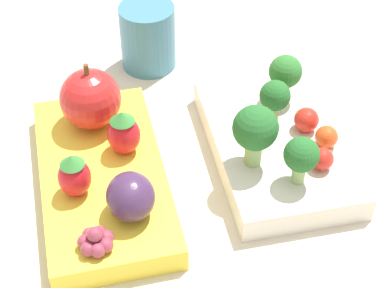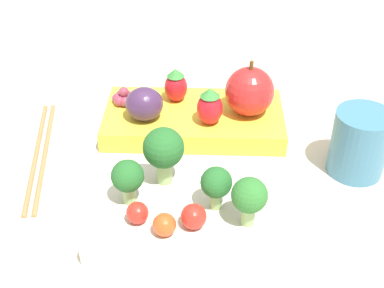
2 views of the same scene
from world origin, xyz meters
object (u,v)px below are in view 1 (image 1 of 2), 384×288
(broccoli_floret_0, at_px, (275,97))
(broccoli_floret_3, at_px, (285,73))
(strawberry_0, at_px, (74,175))
(drinking_cup, at_px, (151,36))
(cherry_tomato_2, at_px, (327,137))
(bento_box_savoury, at_px, (276,146))
(cherry_tomato_1, at_px, (307,120))
(bento_box_fruit, at_px, (103,180))
(broccoli_floret_2, at_px, (255,130))
(strawberry_1, at_px, (124,132))
(plum, at_px, (131,197))
(grape_cluster, at_px, (96,241))
(cherry_tomato_0, at_px, (322,159))
(apple, at_px, (90,99))
(broccoli_floret_1, at_px, (301,156))

(broccoli_floret_0, height_order, broccoli_floret_3, broccoli_floret_3)
(strawberry_0, bearing_deg, drinking_cup, 151.15)
(cherry_tomato_2, bearing_deg, broccoli_floret_0, -143.21)
(bento_box_savoury, distance_m, cherry_tomato_1, 0.04)
(bento_box_fruit, relative_size, strawberry_0, 5.01)
(bento_box_savoury, distance_m, strawberry_0, 0.20)
(broccoli_floret_2, relative_size, strawberry_1, 1.33)
(plum, xyz_separation_m, grape_cluster, (0.03, -0.03, -0.01))
(broccoli_floret_2, xyz_separation_m, cherry_tomato_0, (0.02, 0.06, -0.03))
(cherry_tomato_0, relative_size, apple, 0.30)
(cherry_tomato_2, bearing_deg, strawberry_1, -103.74)
(broccoli_floret_1, height_order, cherry_tomato_1, broccoli_floret_1)
(broccoli_floret_0, xyz_separation_m, cherry_tomato_0, (0.07, 0.02, -0.02))
(cherry_tomato_0, height_order, grape_cluster, same)
(bento_box_savoury, relative_size, broccoli_floret_3, 4.04)
(broccoli_floret_2, bearing_deg, drinking_cup, -166.88)
(broccoli_floret_1, bearing_deg, strawberry_1, -119.86)
(cherry_tomato_1, bearing_deg, cherry_tomato_0, -6.77)
(bento_box_fruit, height_order, plum, plum)
(drinking_cup, bearing_deg, cherry_tomato_1, 32.09)
(cherry_tomato_2, distance_m, apple, 0.23)
(broccoli_floret_0, xyz_separation_m, grape_cluster, (0.11, -0.19, -0.02))
(cherry_tomato_1, distance_m, grape_cluster, 0.23)
(broccoli_floret_3, relative_size, cherry_tomato_1, 2.11)
(grape_cluster, bearing_deg, cherry_tomato_0, 99.39)
(broccoli_floret_1, relative_size, cherry_tomato_2, 2.22)
(broccoli_floret_3, bearing_deg, bento_box_savoury, -25.60)
(apple, bearing_deg, broccoli_floret_2, 54.07)
(cherry_tomato_2, xyz_separation_m, strawberry_0, (-0.00, -0.23, 0.01))
(bento_box_savoury, bearing_deg, broccoli_floret_2, -51.91)
(broccoli_floret_0, distance_m, strawberry_1, 0.15)
(broccoli_floret_3, bearing_deg, broccoli_floret_1, -14.34)
(cherry_tomato_2, relative_size, drinking_cup, 0.29)
(cherry_tomato_0, bearing_deg, broccoli_floret_3, 179.02)
(broccoli_floret_3, distance_m, strawberry_1, 0.17)
(cherry_tomato_2, bearing_deg, bento_box_fruit, -96.69)
(broccoli_floret_1, relative_size, cherry_tomato_1, 2.00)
(strawberry_0, bearing_deg, apple, 162.30)
(bento_box_fruit, distance_m, cherry_tomato_2, 0.21)
(drinking_cup, bearing_deg, grape_cluster, -21.36)
(strawberry_1, xyz_separation_m, plum, (0.08, -0.01, -0.00))
(cherry_tomato_2, relative_size, strawberry_0, 0.49)
(bento_box_savoury, height_order, cherry_tomato_2, cherry_tomato_2)
(cherry_tomato_0, xyz_separation_m, strawberry_1, (-0.07, -0.17, 0.01))
(bento_box_savoury, height_order, bento_box_fruit, bento_box_savoury)
(apple, bearing_deg, cherry_tomato_2, 65.80)
(broccoli_floret_1, height_order, cherry_tomato_0, broccoli_floret_1)
(broccoli_floret_3, distance_m, cherry_tomato_1, 0.05)
(strawberry_1, distance_m, grape_cluster, 0.11)
(bento_box_savoury, bearing_deg, plum, -69.80)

